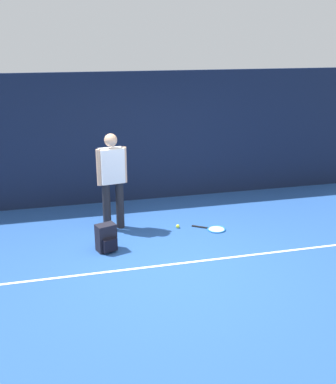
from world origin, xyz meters
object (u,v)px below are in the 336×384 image
Objects in this scene: tennis_racket at (215,229)px; tennis_ball_near_player at (178,226)px; tennis_player at (112,176)px; backpack at (107,238)px.

tennis_racket is 0.65m from tennis_ball_near_player.
tennis_racket is at bearing -24.93° from tennis_player.
tennis_player is 1.46m from tennis_ball_near_player.
backpack is at bearing -113.83° from tennis_player.
tennis_racket is at bearing -7.39° from backpack.
tennis_player reaches higher than tennis_racket.
tennis_ball_near_player is (-0.61, 0.23, 0.02)m from tennis_racket.
tennis_player is at bearing -161.99° from tennis_racket.
tennis_racket is 1.99m from backpack.
tennis_player reaches higher than tennis_ball_near_player.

